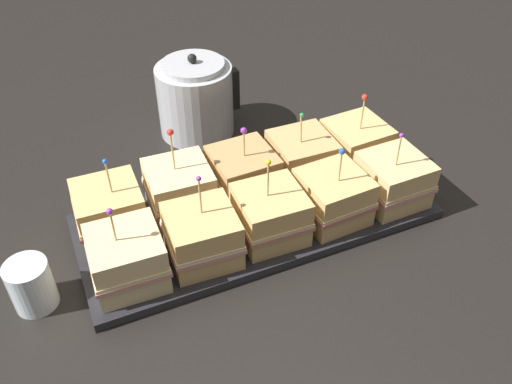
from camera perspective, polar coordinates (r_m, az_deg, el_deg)
ground_plane at (r=1.03m, az=0.00°, el=-2.95°), size 6.00×6.00×0.00m
serving_platter at (r=1.03m, az=0.00°, el=-2.58°), size 0.66×0.27×0.02m
sandwich_front_far_left at (r=0.90m, az=-13.41°, el=-6.84°), size 0.12×0.12×0.16m
sandwich_front_left at (r=0.91m, az=-5.69°, el=-4.63°), size 0.12×0.12×0.17m
sandwich_front_center at (r=0.95m, az=1.35°, el=-2.46°), size 0.12×0.12×0.17m
sandwich_front_right at (r=0.99m, az=8.10°, el=-0.53°), size 0.13×0.13×0.16m
sandwich_front_far_right at (r=1.05m, az=14.22°, el=1.24°), size 0.12×0.12×0.16m
sandwich_back_far_left at (r=0.99m, az=-15.18°, el=-1.87°), size 0.12×0.12×0.16m
sandwich_back_left at (r=1.01m, az=-8.02°, el=0.23°), size 0.12×0.13×0.18m
sandwich_back_center at (r=1.03m, az=-1.47°, el=1.82°), size 0.12×0.12×0.16m
sandwich_back_right at (r=1.08m, az=4.83°, el=3.47°), size 0.12×0.12×0.16m
sandwich_back_far_right at (r=1.13m, az=10.48°, el=4.91°), size 0.12×0.12×0.17m
kettle_steel at (r=1.24m, az=-6.51°, el=9.72°), size 0.19×0.17×0.19m
drinking_glass at (r=0.93m, az=-22.58°, el=-9.03°), size 0.07×0.07×0.09m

